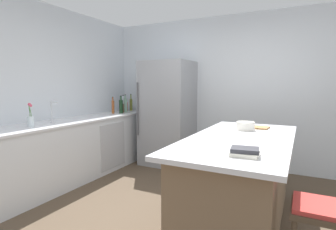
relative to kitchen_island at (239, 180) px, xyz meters
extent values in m
plane|color=#4C3D2D|center=(-0.44, -0.29, -0.46)|extent=(7.20, 7.20, 0.00)
cube|color=silver|center=(-0.44, 1.96, 0.84)|extent=(6.00, 0.10, 2.60)
cube|color=silver|center=(-2.89, -0.29, 0.84)|extent=(0.10, 6.00, 2.60)
cube|color=silver|center=(-2.51, 0.32, -0.02)|extent=(0.65, 2.97, 0.88)
cube|color=silver|center=(-2.51, 0.32, 0.43)|extent=(0.68, 3.00, 0.03)
cube|color=#B2B5BA|center=(-2.18, 0.69, -0.02)|extent=(0.01, 0.60, 0.74)
cube|color=#7A6047|center=(0.00, 0.00, -0.03)|extent=(0.80, 1.87, 0.86)
cube|color=silver|center=(0.00, 0.00, 0.43)|extent=(0.96, 2.07, 0.04)
cube|color=#93969B|center=(-1.62, 1.54, 0.46)|extent=(0.84, 0.74, 1.83)
cylinder|color=#4C4C51|center=(-2.00, 1.15, 0.55)|extent=(0.02, 0.02, 0.92)
cube|color=#473828|center=(0.68, -0.72, 0.14)|extent=(0.36, 0.36, 0.04)
cube|color=#B2332D|center=(0.68, -0.72, 0.18)|extent=(0.34, 0.34, 0.03)
cylinder|color=silver|center=(-2.57, -0.14, 0.46)|extent=(0.05, 0.05, 0.02)
cylinder|color=silver|center=(-2.57, -0.14, 0.61)|extent=(0.02, 0.02, 0.28)
cylinder|color=silver|center=(-2.51, -0.14, 0.73)|extent=(0.14, 0.02, 0.02)
cylinder|color=silver|center=(-2.46, -0.55, 0.52)|extent=(0.08, 0.08, 0.13)
cylinder|color=#4C7F3D|center=(-2.47, -0.54, 0.61)|extent=(0.01, 0.03, 0.23)
sphere|color=#DB4C66|center=(-2.47, -0.54, 0.73)|extent=(0.04, 0.04, 0.04)
cylinder|color=#4C7F3D|center=(-2.46, -0.55, 0.62)|extent=(0.01, 0.02, 0.23)
sphere|color=#DB4C66|center=(-2.46, -0.55, 0.73)|extent=(0.04, 0.04, 0.04)
cylinder|color=#4C7F3D|center=(-2.44, -0.54, 0.61)|extent=(0.01, 0.04, 0.21)
sphere|color=#DB4C66|center=(-2.44, -0.54, 0.72)|extent=(0.04, 0.04, 0.04)
cylinder|color=olive|center=(-2.54, 1.72, 0.56)|extent=(0.05, 0.05, 0.23)
cylinder|color=olive|center=(-2.54, 1.72, 0.72)|extent=(0.02, 0.02, 0.09)
cylinder|color=black|center=(-2.54, 1.72, 0.77)|extent=(0.02, 0.02, 0.01)
cylinder|color=red|center=(-2.58, 1.62, 0.53)|extent=(0.05, 0.05, 0.17)
cylinder|color=red|center=(-2.58, 1.62, 0.65)|extent=(0.02, 0.02, 0.05)
cylinder|color=black|center=(-2.58, 1.62, 0.68)|extent=(0.02, 0.02, 0.01)
cylinder|color=silver|center=(-2.58, 1.51, 0.56)|extent=(0.08, 0.08, 0.22)
cylinder|color=silver|center=(-2.58, 1.51, 0.71)|extent=(0.03, 0.03, 0.08)
cylinder|color=black|center=(-2.58, 1.51, 0.76)|extent=(0.03, 0.03, 0.01)
cylinder|color=#8CB79E|center=(-2.46, 1.42, 0.58)|extent=(0.07, 0.07, 0.26)
cylinder|color=#8CB79E|center=(-2.46, 1.42, 0.74)|extent=(0.03, 0.03, 0.07)
cylinder|color=black|center=(-2.46, 1.42, 0.78)|extent=(0.03, 0.03, 0.01)
cylinder|color=#5B3319|center=(-2.48, 1.34, 0.53)|extent=(0.06, 0.06, 0.16)
cylinder|color=#5B3319|center=(-2.48, 1.34, 0.64)|extent=(0.03, 0.03, 0.06)
cylinder|color=black|center=(-2.48, 1.34, 0.67)|extent=(0.03, 0.03, 0.01)
cylinder|color=#19381E|center=(-2.42, 1.23, 0.57)|extent=(0.07, 0.07, 0.24)
cylinder|color=#19381E|center=(-2.42, 1.23, 0.72)|extent=(0.03, 0.03, 0.07)
cylinder|color=black|center=(-2.42, 1.23, 0.76)|extent=(0.03, 0.03, 0.01)
cylinder|color=#994C23|center=(-2.52, 1.13, 0.56)|extent=(0.05, 0.05, 0.23)
cylinder|color=#994C23|center=(-2.52, 1.13, 0.71)|extent=(0.02, 0.02, 0.06)
cylinder|color=black|center=(-2.52, 1.13, 0.75)|extent=(0.02, 0.02, 0.01)
cube|color=silver|center=(0.17, -0.69, 0.46)|extent=(0.20, 0.18, 0.03)
cube|color=#2D2D33|center=(0.17, -0.69, 0.49)|extent=(0.22, 0.19, 0.03)
cylinder|color=silver|center=(-0.04, 0.46, 0.49)|extent=(0.21, 0.21, 0.10)
cube|color=#9E7042|center=(0.02, 0.67, 0.45)|extent=(0.35, 0.22, 0.02)
camera|label=1|loc=(0.54, -2.65, 0.98)|focal=28.23mm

